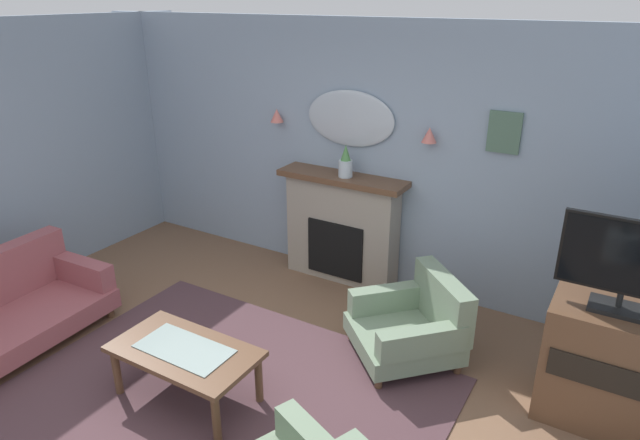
% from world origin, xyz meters
% --- Properties ---
extents(floor, '(6.98, 6.08, 0.10)m').
position_xyz_m(floor, '(0.00, 0.00, -0.05)').
color(floor, brown).
rests_on(floor, ground).
extents(wall_back, '(6.98, 0.10, 2.66)m').
position_xyz_m(wall_back, '(0.00, 2.59, 1.33)').
color(wall_back, '#8C9EB2').
rests_on(wall_back, ground).
extents(patterned_rug, '(3.20, 2.40, 0.01)m').
position_xyz_m(patterned_rug, '(0.00, 0.20, 0.01)').
color(patterned_rug, '#4C3338').
rests_on(patterned_rug, ground).
extents(fireplace, '(1.36, 0.36, 1.16)m').
position_xyz_m(fireplace, '(-0.17, 2.37, 0.57)').
color(fireplace, gray).
rests_on(fireplace, ground).
extents(mantel_vase_left, '(0.14, 0.14, 0.33)m').
position_xyz_m(mantel_vase_left, '(-0.12, 2.34, 1.30)').
color(mantel_vase_left, silver).
rests_on(mantel_vase_left, fireplace).
extents(wall_mirror, '(0.96, 0.06, 0.56)m').
position_xyz_m(wall_mirror, '(-0.17, 2.51, 1.71)').
color(wall_mirror, '#B2BCC6').
extents(wall_sconce_left, '(0.14, 0.14, 0.14)m').
position_xyz_m(wall_sconce_left, '(-1.02, 2.46, 1.66)').
color(wall_sconce_left, '#D17066').
extents(wall_sconce_right, '(0.14, 0.14, 0.14)m').
position_xyz_m(wall_sconce_right, '(0.68, 2.46, 1.66)').
color(wall_sconce_right, '#D17066').
extents(framed_picture, '(0.28, 0.03, 0.36)m').
position_xyz_m(framed_picture, '(1.33, 2.52, 1.75)').
color(framed_picture, '#4C6B56').
extents(coffee_table, '(1.10, 0.60, 0.45)m').
position_xyz_m(coffee_table, '(-0.23, 0.08, 0.38)').
color(coffee_table, brown).
rests_on(coffee_table, ground).
extents(armchair_by_coffee_table, '(1.15, 1.15, 0.71)m').
position_xyz_m(armchair_by_coffee_table, '(1.02, 1.46, 0.31)').
color(armchair_by_coffee_table, gray).
rests_on(armchair_by_coffee_table, ground).
extents(tv_cabinet, '(0.80, 0.57, 0.90)m').
position_xyz_m(tv_cabinet, '(2.44, 1.44, 0.45)').
color(tv_cabinet, brown).
rests_on(tv_cabinet, ground).
extents(tv_flatscreen, '(0.84, 0.24, 0.65)m').
position_xyz_m(tv_flatscreen, '(2.44, 1.42, 1.25)').
color(tv_flatscreen, black).
rests_on(tv_flatscreen, tv_cabinet).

